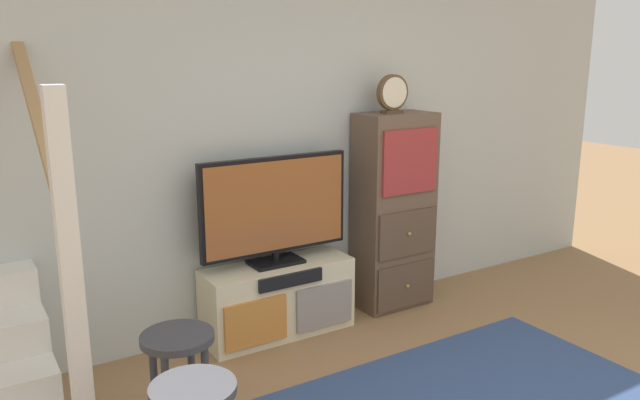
{
  "coord_description": "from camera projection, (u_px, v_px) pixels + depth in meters",
  "views": [
    {
      "loc": [
        -2.18,
        -1.39,
        1.93
      ],
      "look_at": [
        -0.11,
        1.94,
        0.99
      ],
      "focal_mm": 34.85,
      "sensor_mm": 36.0,
      "label": 1
    }
  ],
  "objects": [
    {
      "name": "bar_stool_far",
      "position": [
        179.0,
        367.0,
        2.9
      ],
      "size": [
        0.34,
        0.34,
        0.67
      ],
      "color": "#333338",
      "rests_on": "ground_plane"
    },
    {
      "name": "television",
      "position": [
        275.0,
        208.0,
        4.18
      ],
      "size": [
        1.08,
        0.22,
        0.74
      ],
      "color": "black",
      "rests_on": "media_console"
    },
    {
      "name": "media_console",
      "position": [
        278.0,
        299.0,
        4.31
      ],
      "size": [
        1.05,
        0.38,
        0.51
      ],
      "color": "beige",
      "rests_on": "ground_plane"
    },
    {
      "name": "side_cabinet",
      "position": [
        394.0,
        212.0,
        4.73
      ],
      "size": [
        0.58,
        0.38,
        1.5
      ],
      "color": "brown",
      "rests_on": "ground_plane"
    },
    {
      "name": "back_wall",
      "position": [
        295.0,
        135.0,
        4.43
      ],
      "size": [
        6.4,
        0.12,
        2.7
      ],
      "primitive_type": "cube",
      "color": "#B2B7B2",
      "rests_on": "ground_plane"
    },
    {
      "name": "desk_clock",
      "position": [
        393.0,
        94.0,
        4.48
      ],
      "size": [
        0.26,
        0.08,
        0.28
      ],
      "color": "#4C3823",
      "rests_on": "side_cabinet"
    }
  ]
}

